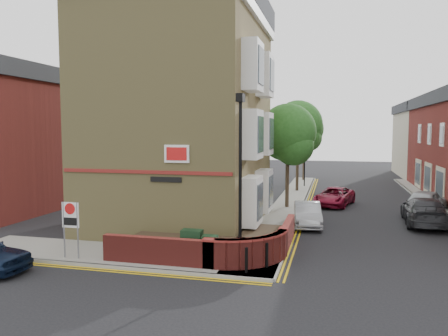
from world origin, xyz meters
TOP-DOWN VIEW (x-y plane):
  - ground at (0.00, 0.00)m, footprint 120.00×120.00m
  - pavement_corner at (-3.50, 1.50)m, footprint 13.00×3.00m
  - pavement_main at (2.00, 16.00)m, footprint 2.00×32.00m
  - kerb_side at (-3.50, 0.00)m, footprint 13.00×0.15m
  - kerb_main_near at (3.00, 16.00)m, footprint 0.15×32.00m
  - kerb_main_far at (11.00, 13.00)m, footprint 0.15×40.00m
  - yellow_lines_side at (-3.50, -0.25)m, footprint 13.00×0.28m
  - yellow_lines_main at (3.25, 16.00)m, footprint 0.28×32.00m
  - corner_building at (-2.84, 8.00)m, footprint 8.95×10.40m
  - garden_wall at (0.00, 2.50)m, footprint 6.80×6.00m
  - lamppost at (1.60, 1.20)m, footprint 0.25×0.50m
  - utility_cabinet_large at (-0.30, 1.30)m, footprint 0.80×0.45m
  - utility_cabinet_small at (0.50, 1.00)m, footprint 0.55×0.40m
  - bollard_near at (2.00, 0.40)m, footprint 0.11×0.11m
  - bollard_far at (2.60, 1.20)m, footprint 0.11×0.11m
  - zone_sign at (-5.00, 0.50)m, footprint 0.72×0.07m
  - far_terrace_cream at (14.50, 38.00)m, footprint 5.40×12.40m
  - tree_near at (2.00, 14.05)m, footprint 3.64×3.65m
  - tree_mid at (2.00, 22.05)m, footprint 4.03×4.03m
  - tree_far at (2.00, 30.05)m, footprint 3.81×3.81m
  - traffic_light_assembly at (2.40, 25.00)m, footprint 0.20×0.16m
  - silver_car_near at (3.60, 9.11)m, footprint 1.77×3.95m
  - red_car_main at (5.00, 16.00)m, footprint 3.06×4.77m
  - grey_car_far at (9.71, 10.94)m, footprint 2.39×5.26m
  - silver_car_far at (10.50, 14.58)m, footprint 3.38×4.65m

SIDE VIEW (x-z plane):
  - ground at x=0.00m, z-range 0.00..0.00m
  - garden_wall at x=0.00m, z-range -0.60..0.60m
  - yellow_lines_side at x=-3.50m, z-range 0.00..0.01m
  - yellow_lines_main at x=3.25m, z-range 0.00..0.01m
  - pavement_corner at x=-3.50m, z-range 0.00..0.12m
  - pavement_main at x=2.00m, z-range 0.00..0.12m
  - kerb_side at x=-3.50m, z-range 0.00..0.12m
  - kerb_main_near at x=3.00m, z-range 0.00..0.12m
  - kerb_main_far at x=11.00m, z-range 0.00..0.12m
  - bollard_near at x=2.00m, z-range 0.12..1.02m
  - bollard_far at x=2.60m, z-range 0.12..1.02m
  - red_car_main at x=5.00m, z-range 0.00..1.23m
  - silver_car_near at x=3.60m, z-range 0.00..1.26m
  - utility_cabinet_small at x=0.50m, z-range 0.12..1.22m
  - utility_cabinet_large at x=-0.30m, z-range 0.12..1.32m
  - silver_car_far at x=10.50m, z-range 0.00..1.47m
  - grey_car_far at x=9.71m, z-range 0.00..1.49m
  - zone_sign at x=-5.00m, z-range 0.54..2.74m
  - traffic_light_assembly at x=2.40m, z-range 0.68..4.88m
  - lamppost at x=1.60m, z-range 0.19..6.49m
  - far_terrace_cream at x=14.50m, z-range 0.05..8.05m
  - tree_near at x=2.00m, z-range 1.35..8.05m
  - tree_far at x=2.00m, z-range 1.41..8.42m
  - tree_mid at x=2.00m, z-range 1.49..8.91m
  - corner_building at x=-2.84m, z-range -0.57..13.03m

